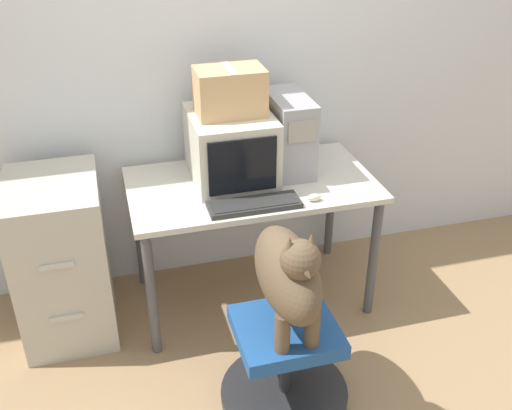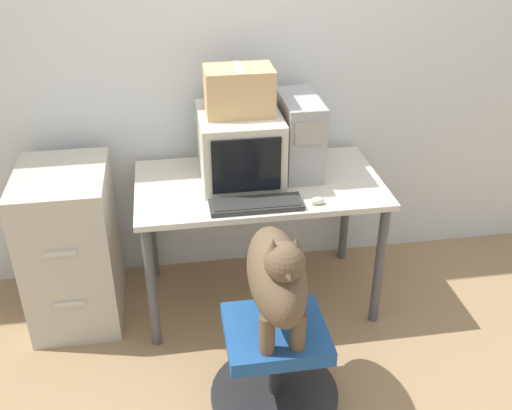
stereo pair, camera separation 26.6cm
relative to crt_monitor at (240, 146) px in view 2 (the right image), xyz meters
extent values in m
plane|color=#937551|center=(0.09, -0.43, -0.91)|extent=(12.00, 12.00, 0.00)
cube|color=silver|center=(0.09, 0.34, 0.39)|extent=(8.00, 0.05, 2.60)
cube|color=beige|center=(0.09, -0.07, -0.19)|extent=(1.26, 0.70, 0.03)
cylinder|color=#4C4C51|center=(-0.49, -0.38, -0.56)|extent=(0.05, 0.05, 0.70)
cylinder|color=#4C4C51|center=(0.67, -0.38, -0.56)|extent=(0.05, 0.05, 0.70)
cylinder|color=#4C4C51|center=(-0.49, 0.23, -0.56)|extent=(0.05, 0.05, 0.70)
cylinder|color=#4C4C51|center=(0.67, 0.23, -0.56)|extent=(0.05, 0.05, 0.70)
cube|color=beige|center=(0.00, 0.00, 0.00)|extent=(0.41, 0.47, 0.35)
cube|color=black|center=(0.00, -0.24, 0.00)|extent=(0.33, 0.01, 0.27)
cube|color=#99999E|center=(0.32, 0.04, 0.02)|extent=(0.19, 0.40, 0.40)
cube|color=#9E998E|center=(0.32, -0.17, 0.11)|extent=(0.14, 0.01, 0.11)
cube|color=#2D2D2D|center=(0.03, -0.33, -0.16)|extent=(0.44, 0.15, 0.02)
cube|color=#292928|center=(0.03, -0.33, -0.15)|extent=(0.41, 0.12, 0.00)
ellipsoid|color=beige|center=(0.33, -0.35, -0.16)|extent=(0.07, 0.04, 0.04)
cylinder|color=#262628|center=(0.04, -0.83, -0.89)|extent=(0.59, 0.59, 0.04)
cylinder|color=#262628|center=(0.04, -0.83, -0.71)|extent=(0.05, 0.05, 0.31)
cube|color=#1E4C8C|center=(0.04, -0.83, -0.52)|extent=(0.44, 0.40, 0.07)
ellipsoid|color=brown|center=(0.04, -0.82, -0.22)|extent=(0.23, 0.55, 0.33)
cylinder|color=brown|center=(-0.03, -0.97, -0.40)|extent=(0.06, 0.06, 0.18)
cylinder|color=brown|center=(0.10, -0.97, -0.40)|extent=(0.06, 0.06, 0.18)
sphere|color=brown|center=(0.04, -0.97, -0.05)|extent=(0.16, 0.16, 0.16)
cone|color=#3E3123|center=(0.04, -1.04, -0.06)|extent=(0.07, 0.08, 0.07)
cone|color=brown|center=(-0.01, -0.96, 0.02)|extent=(0.06, 0.06, 0.07)
cone|color=brown|center=(0.08, -0.96, 0.02)|extent=(0.06, 0.06, 0.07)
torus|color=orange|center=(0.04, -0.95, -0.11)|extent=(0.11, 0.11, 0.02)
cube|color=#B7B2A3|center=(-0.90, -0.05, -0.49)|extent=(0.45, 0.57, 0.85)
cube|color=beige|center=(-0.90, -0.34, -0.34)|extent=(0.16, 0.01, 0.02)
cube|color=beige|center=(-0.90, -0.34, -0.63)|extent=(0.16, 0.01, 0.02)
cube|color=tan|center=(0.00, 0.00, 0.29)|extent=(0.33, 0.23, 0.23)
cube|color=beige|center=(0.00, 0.00, 0.41)|extent=(0.04, 0.22, 0.00)
camera|label=1|loc=(-0.62, -2.71, 1.24)|focal=42.00mm
camera|label=2|loc=(-0.36, -2.77, 1.24)|focal=42.00mm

